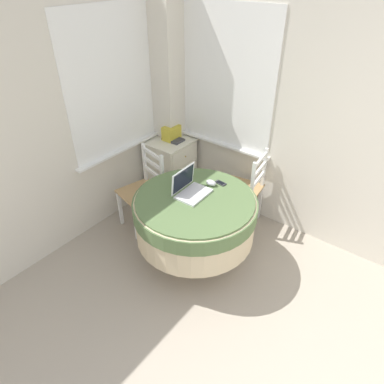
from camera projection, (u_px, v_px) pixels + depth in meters
The scene contains 10 objects.
corner_room_shell at pixel (200, 136), 2.86m from camera, with size 4.52×5.11×2.55m.
round_dining_table at pixel (195, 215), 3.15m from camera, with size 1.13×1.13×0.74m.
laptop at pixel (190, 189), 3.09m from camera, with size 0.32×0.25×0.23m.
computer_mouse at pixel (211, 183), 3.21m from camera, with size 0.07×0.10×0.05m.
cell_phone at pixel (221, 183), 3.25m from camera, with size 0.07×0.11×0.01m.
dining_chair_near_back_window at pixel (144, 191), 3.68m from camera, with size 0.49×0.48×0.90m.
dining_chair_near_right_window at pixel (244, 190), 3.70m from camera, with size 0.44×0.46×0.90m.
corner_cabinet at pixel (171, 168), 4.24m from camera, with size 0.51×0.48×0.74m.
storage_box at pixel (171, 133), 4.02m from camera, with size 0.20×0.14×0.16m.
book_on_cabinet at pixel (173, 139), 4.02m from camera, with size 0.16×0.24×0.02m.
Camera 1 is at (-0.77, 0.54, 2.50)m, focal length 32.00 mm.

